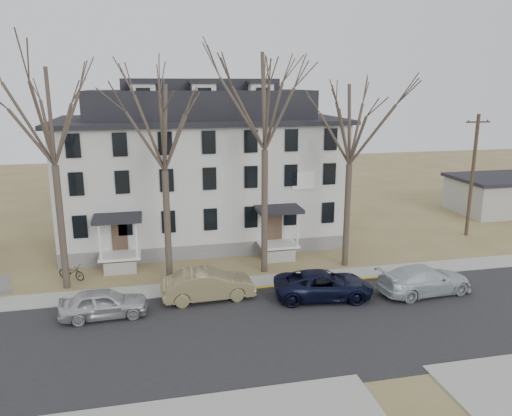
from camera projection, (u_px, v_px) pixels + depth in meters
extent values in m
plane|color=olive|center=(293.00, 351.00, 22.52)|extent=(120.00, 120.00, 0.00)
cube|color=#27272A|center=(281.00, 330.00, 24.41)|extent=(120.00, 10.00, 0.04)
cube|color=#A09F97|center=(255.00, 283.00, 30.09)|extent=(120.00, 2.00, 0.08)
cube|color=gold|center=(338.00, 282.00, 30.28)|extent=(14.00, 0.25, 0.06)
cube|color=slate|center=(203.00, 231.00, 39.03)|extent=(20.00, 10.00, 1.00)
cube|color=silver|center=(201.00, 174.00, 37.93)|extent=(20.00, 10.00, 8.00)
cube|color=black|center=(200.00, 120.00, 36.94)|extent=(20.80, 10.80, 0.30)
cube|color=black|center=(199.00, 104.00, 36.66)|extent=(16.00, 7.00, 2.00)
cube|color=black|center=(199.00, 84.00, 36.31)|extent=(11.00, 4.50, 0.80)
cube|color=white|center=(120.00, 255.00, 32.01)|extent=(2.60, 2.00, 0.16)
cube|color=white|center=(278.00, 244.00, 34.20)|extent=(2.60, 2.00, 0.16)
cube|color=white|center=(303.00, 181.00, 34.43)|extent=(1.60, 0.08, 1.20)
cube|color=#A09F97|center=(499.00, 196.00, 46.52)|extent=(8.00, 6.00, 3.00)
cube|color=black|center=(502.00, 178.00, 46.11)|extent=(8.50, 6.50, 0.30)
cylinder|color=#473B31|center=(61.00, 228.00, 28.62)|extent=(0.40, 0.40, 7.28)
cylinder|color=#473B31|center=(167.00, 226.00, 29.93)|extent=(0.40, 0.40, 6.76)
cylinder|color=#473B31|center=(265.00, 213.00, 31.06)|extent=(0.40, 0.40, 7.80)
cylinder|color=#473B31|center=(347.00, 216.00, 32.33)|extent=(0.40, 0.40, 6.76)
cylinder|color=#3D3023|center=(472.00, 176.00, 38.48)|extent=(0.28, 0.28, 9.50)
cube|color=#3D3023|center=(478.00, 122.00, 37.47)|extent=(2.00, 0.12, 0.12)
imported|color=#BBBEC0|center=(104.00, 304.00, 25.53)|extent=(4.49, 1.97, 1.51)
imported|color=olive|center=(208.00, 285.00, 27.65)|extent=(5.22, 2.06, 1.69)
imported|color=black|center=(323.00, 286.00, 27.81)|extent=(5.81, 3.28, 1.53)
imported|color=#B4C1C3|center=(425.00, 280.00, 28.45)|extent=(5.71, 2.75, 1.60)
imported|color=black|center=(72.00, 273.00, 30.48)|extent=(1.91, 1.54, 0.97)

